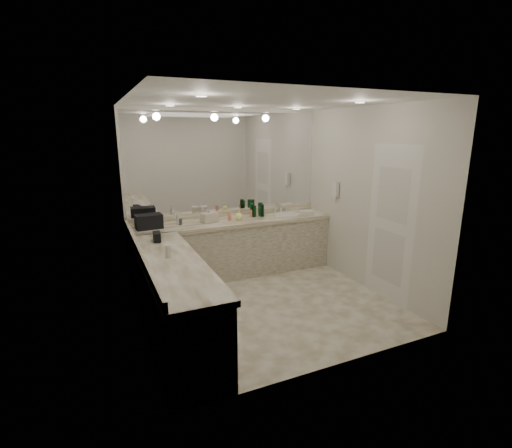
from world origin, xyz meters
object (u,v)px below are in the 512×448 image
black_toiletry_bag (149,221)px  hand_towel (307,212)px  cream_cosmetic_case (209,217)px  sink (286,215)px  wall_phone (335,190)px  soap_bottle_c (239,215)px  soap_bottle_a (178,218)px  soap_bottle_b (209,216)px

black_toiletry_bag → hand_towel: black_toiletry_bag is taller
cream_cosmetic_case → hand_towel: bearing=-19.8°
sink → wall_phone: 0.91m
cream_cosmetic_case → hand_towel: size_ratio=1.12×
sink → soap_bottle_c: bearing=-177.5°
soap_bottle_a → soap_bottle_b: size_ratio=0.99×
wall_phone → black_toiletry_bag: 2.91m
cream_cosmetic_case → hand_towel: 1.71m
soap_bottle_a → hand_towel: bearing=-2.7°
soap_bottle_c → cream_cosmetic_case: bearing=172.6°
soap_bottle_c → hand_towel: bearing=-0.2°
hand_towel → soap_bottle_c: size_ratio=1.44×
black_toiletry_bag → soap_bottle_a: bearing=7.4°
soap_bottle_b → hand_towel: bearing=-1.9°
hand_towel → soap_bottle_a: size_ratio=1.08×
cream_cosmetic_case → black_toiletry_bag: bearing=163.5°
cream_cosmetic_case → sink: bearing=-18.6°
soap_bottle_a → soap_bottle_b: soap_bottle_b is taller
hand_towel → soap_bottle_c: 1.24m
cream_cosmetic_case → hand_towel: (1.71, -0.06, -0.05)m
soap_bottle_a → soap_bottle_c: 0.94m
black_toiletry_bag → soap_bottle_c: black_toiletry_bag is taller
sink → soap_bottle_b: size_ratio=2.14×
hand_towel → soap_bottle_b: 1.71m
wall_phone → soap_bottle_a: 2.50m
wall_phone → black_toiletry_bag: size_ratio=0.66×
soap_bottle_a → sink: bearing=-2.0°
soap_bottle_b → soap_bottle_c: 0.47m
wall_phone → cream_cosmetic_case: size_ratio=0.97×
wall_phone → cream_cosmetic_case: wall_phone is taller
sink → soap_bottle_b: soap_bottle_b is taller
hand_towel → cream_cosmetic_case: bearing=177.8°
wall_phone → hand_towel: wall_phone is taller
soap_bottle_b → soap_bottle_c: size_ratio=1.34×
wall_phone → soap_bottle_b: size_ratio=1.17×
cream_cosmetic_case → soap_bottle_a: bearing=157.6°
black_toiletry_bag → cream_cosmetic_case: (0.90, 0.02, -0.03)m
cream_cosmetic_case → soap_bottle_a: 0.47m
black_toiletry_bag → cream_cosmetic_case: bearing=1.2°
sink → black_toiletry_bag: bearing=179.9°
wall_phone → soap_bottle_c: bearing=162.6°
sink → cream_cosmetic_case: bearing=179.0°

